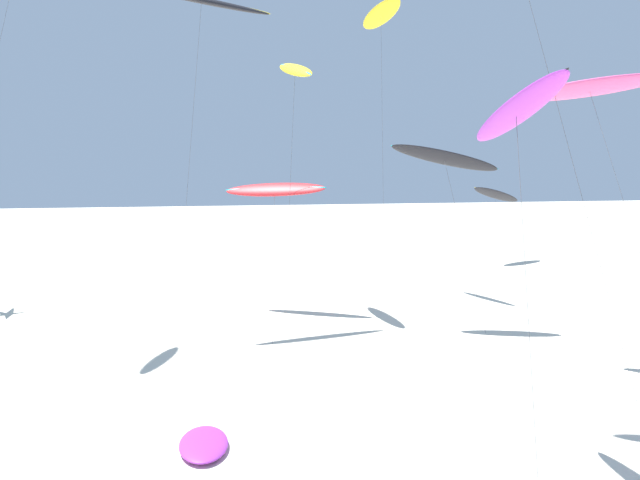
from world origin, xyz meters
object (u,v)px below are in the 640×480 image
object	(u,v)px
grounded_kite_0	(204,444)
flying_kite_2	(589,88)
flying_kite_5	(295,70)
flying_kite_10	(201,1)
flying_kite_1	(381,14)
flying_kite_9	(275,189)
flying_kite_11	(444,158)
flying_kite_8	(516,111)
flying_kite_3	(496,195)

from	to	relation	value
grounded_kite_0	flying_kite_2	bearing A→B (deg)	20.05
flying_kite_5	grounded_kite_0	distance (m)	28.45
flying_kite_2	flying_kite_5	size ratio (longest dim) A/B	0.84
flying_kite_10	flying_kite_1	bearing A→B (deg)	32.02
grounded_kite_0	flying_kite_5	bearing A→B (deg)	72.83
flying_kite_1	flying_kite_9	bearing A→B (deg)	-147.24
flying_kite_9	flying_kite_11	world-z (taller)	flying_kite_11
flying_kite_8	flying_kite_10	size ratio (longest dim) A/B	0.62
flying_kite_3	flying_kite_10	distance (m)	38.12
flying_kite_8	flying_kite_10	xyz separation A→B (m)	(-9.17, 22.63, 8.09)
flying_kite_2	flying_kite_10	bearing A→B (deg)	146.35
flying_kite_2	flying_kite_11	xyz separation A→B (m)	(-4.12, 8.42, -3.37)
flying_kite_1	flying_kite_11	bearing A→B (deg)	-87.89
flying_kite_3	flying_kite_11	xyz separation A→B (m)	(-15.25, -24.09, 3.60)
flying_kite_5	flying_kite_11	xyz separation A→B (m)	(8.04, -6.99, -5.93)
flying_kite_8	flying_kite_11	distance (m)	19.54
flying_kite_2	grounded_kite_0	size ratio (longest dim) A/B	4.48
flying_kite_3	flying_kite_5	size ratio (longest dim) A/B	0.46
flying_kite_5	grounded_kite_0	size ratio (longest dim) A/B	5.34
flying_kite_2	flying_kite_3	size ratio (longest dim) A/B	1.84
flying_kite_5	flying_kite_9	world-z (taller)	flying_kite_5
flying_kite_2	flying_kite_5	distance (m)	19.79
flying_kite_5	flying_kite_11	size ratio (longest dim) A/B	1.51
flying_kite_3	flying_kite_8	bearing A→B (deg)	-115.38
flying_kite_11	grounded_kite_0	xyz separation A→B (m)	(-14.95, -15.38, -10.23)
flying_kite_1	flying_kite_3	distance (m)	24.41
flying_kite_2	flying_kite_1	bearing A→B (deg)	102.37
flying_kite_2	flying_kite_9	xyz separation A→B (m)	(-13.66, 15.03, -5.50)
flying_kite_9	flying_kite_11	distance (m)	11.80
flying_kite_10	flying_kite_9	bearing A→B (deg)	30.57
flying_kite_8	flying_kite_9	xyz separation A→B (m)	(-4.45, 25.42, -3.50)
flying_kite_3	flying_kite_5	distance (m)	30.43
flying_kite_9	flying_kite_2	bearing A→B (deg)	-47.72
flying_kite_10	grounded_kite_0	distance (m)	27.51
flying_kite_2	flying_kite_8	xyz separation A→B (m)	(-9.22, -10.40, -2.00)
flying_kite_1	flying_kite_8	distance (m)	33.05
flying_kite_11	grounded_kite_0	bearing A→B (deg)	-134.20
flying_kite_1	flying_kite_10	bearing A→B (deg)	-147.98
flying_kite_5	flying_kite_9	bearing A→B (deg)	-165.80
flying_kite_2	flying_kite_5	bearing A→B (deg)	128.28
flying_kite_3	flying_kite_9	size ratio (longest dim) A/B	0.71
flying_kite_2	flying_kite_5	world-z (taller)	flying_kite_5
flying_kite_5	flying_kite_9	size ratio (longest dim) A/B	1.56
flying_kite_9	grounded_kite_0	xyz separation A→B (m)	(-5.41, -21.99, -8.10)
flying_kite_5	flying_kite_11	bearing A→B (deg)	-41.00
flying_kite_3	flying_kite_8	world-z (taller)	flying_kite_8
flying_kite_5	grounded_kite_0	world-z (taller)	flying_kite_5
grounded_kite_0	flying_kite_3	bearing A→B (deg)	52.57
flying_kite_2	grounded_kite_0	distance (m)	24.43
flying_kite_1	flying_kite_5	distance (m)	10.64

